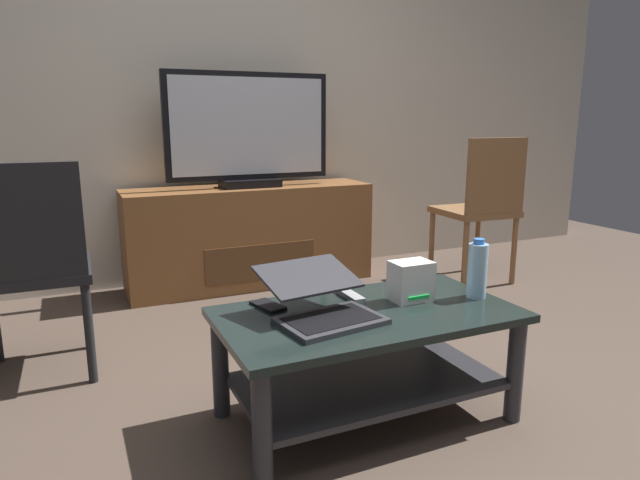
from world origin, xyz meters
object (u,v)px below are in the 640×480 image
at_px(coffee_table, 367,345).
at_px(laptop, 321,302).
at_px(side_chair, 31,261).
at_px(cell_phone, 268,305).
at_px(dining_chair, 483,203).
at_px(water_bottle_near, 477,270).
at_px(television, 249,133).
at_px(router_box, 411,281).
at_px(media_cabinet, 251,236).
at_px(tv_remote, 350,296).

bearing_deg(coffee_table, laptop, 179.58).
bearing_deg(side_chair, cell_phone, -39.34).
bearing_deg(dining_chair, water_bottle_near, -131.04).
bearing_deg(water_bottle_near, dining_chair, 48.96).
distance_m(television, router_box, 1.79).
bearing_deg(cell_phone, media_cabinet, 60.39).
height_order(media_cabinet, laptop, media_cabinet).
distance_m(television, dining_chair, 1.55).
xyz_separation_m(coffee_table, laptop, (-0.18, 0.00, 0.19)).
relative_size(side_chair, laptop, 2.22).
relative_size(cell_phone, tv_remote, 0.88).
bearing_deg(water_bottle_near, coffee_table, 175.75).
bearing_deg(router_box, tv_remote, 150.01).
bearing_deg(side_chair, laptop, -42.35).
height_order(television, dining_chair, television).
distance_m(media_cabinet, router_box, 1.75).
height_order(coffee_table, cell_phone, cell_phone).
bearing_deg(media_cabinet, laptop, -99.95).
bearing_deg(dining_chair, media_cabinet, 156.04).
bearing_deg(dining_chair, tv_remote, -145.45).
distance_m(side_chair, router_box, 1.50).
bearing_deg(media_cabinet, coffee_table, -94.34).
height_order(laptop, cell_phone, laptop).
height_order(side_chair, water_bottle_near, side_chair).
bearing_deg(side_chair, dining_chair, 7.86).
distance_m(laptop, tv_remote, 0.25).
bearing_deg(laptop, television, 79.93).
xyz_separation_m(coffee_table, television, (0.14, 1.76, 0.70)).
height_order(media_cabinet, side_chair, side_chair).
xyz_separation_m(media_cabinet, dining_chair, (1.37, -0.61, 0.21)).
xyz_separation_m(side_chair, water_bottle_near, (1.52, -0.85, 0.00)).
distance_m(water_bottle_near, tv_remote, 0.48).
relative_size(router_box, water_bottle_near, 0.66).
xyz_separation_m(television, tv_remote, (-0.12, -1.61, -0.56)).
height_order(router_box, cell_phone, router_box).
bearing_deg(side_chair, tv_remote, -31.62).
distance_m(coffee_table, router_box, 0.29).
bearing_deg(cell_phone, side_chair, 126.40).
relative_size(side_chair, tv_remote, 5.67).
height_order(dining_chair, cell_phone, dining_chair).
height_order(coffee_table, dining_chair, dining_chair).
relative_size(laptop, cell_phone, 2.92).
height_order(laptop, router_box, laptop).
bearing_deg(cell_phone, laptop, -70.16).
bearing_deg(side_chair, coffee_table, -37.33).
xyz_separation_m(side_chair, tv_remote, (1.09, -0.67, -0.09)).
bearing_deg(cell_phone, television, 60.19).
bearing_deg(router_box, dining_chair, 41.23).
bearing_deg(laptop, dining_chair, 35.02).
bearing_deg(laptop, router_box, 5.86).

